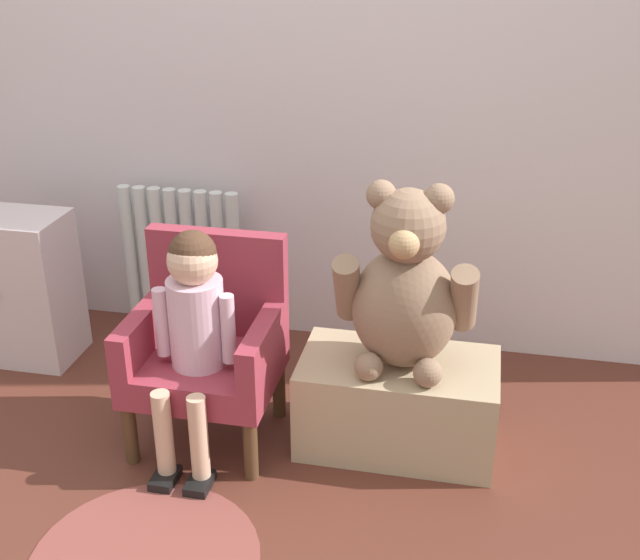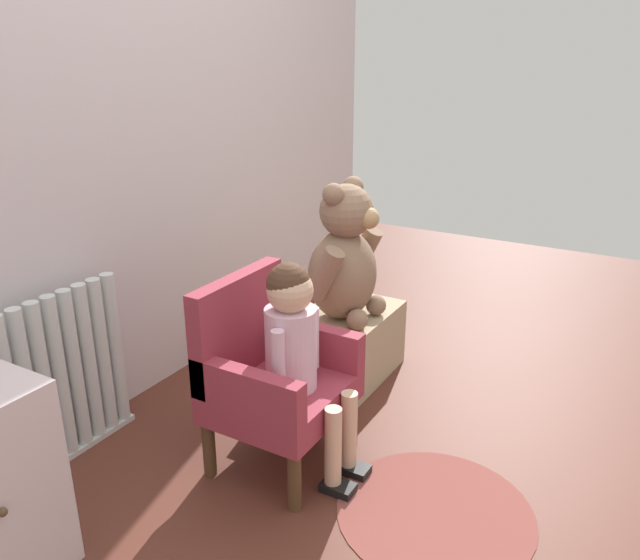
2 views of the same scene
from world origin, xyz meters
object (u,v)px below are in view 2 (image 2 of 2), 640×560
Objects in this scene: child_armchair at (270,373)px; child_figure at (297,340)px; radiator at (68,376)px; large_teddy_bear at (344,259)px; low_bench at (341,349)px; floor_rug at (435,512)px.

child_figure reaches higher than child_armchair.
child_figure is (0.33, -0.74, 0.18)m from radiator.
large_teddy_bear reaches higher than child_armchair.
child_armchair is 0.65m from large_teddy_bear.
floor_rug is at bearing -132.11° from low_bench.
floor_rug is (-0.60, -0.65, -0.56)m from large_teddy_bear.
large_teddy_bear is at bearing -46.69° from low_bench.
low_bench is 0.41m from large_teddy_bear.
floor_rug is (0.34, -1.23, -0.30)m from radiator.
floor_rug is (0.01, -0.50, -0.48)m from child_figure.
child_armchair is at bearing 90.90° from floor_rug.
child_armchair is 0.63m from low_bench.
low_bench is at bearing 14.91° from child_figure.
low_bench is at bearing 47.89° from floor_rug.
large_teddy_bear is (0.61, 0.15, 0.08)m from child_figure.
child_figure is 0.71m from low_bench.
low_bench is 1.00× the size of floor_rug.
radiator is 1.10m from low_bench.
child_armchair is at bearing -62.52° from radiator.
child_figure is 1.19× the size of floor_rug.
radiator is 0.83× the size of child_figure.
radiator is at bearing 148.23° from low_bench.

